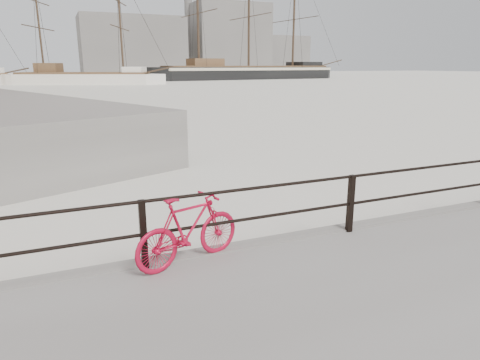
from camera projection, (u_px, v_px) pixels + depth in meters
name	position (u px, v px, depth m)	size (l,w,h in m)	color
ground	(342.00, 247.00, 7.61)	(400.00, 400.00, 0.00)	white
guardrail	(350.00, 204.00, 7.25)	(28.00, 0.10, 1.00)	black
bicycle	(189.00, 230.00, 6.07)	(1.70, 0.25, 1.03)	#B70C2B
barque_black	(249.00, 79.00, 99.11)	(54.97, 17.99, 31.46)	black
schooner_mid	(85.00, 84.00, 73.01)	(29.39, 12.43, 21.10)	white
industrial_west	(132.00, 46.00, 137.23)	(32.00, 18.00, 18.00)	gray
industrial_mid	(228.00, 40.00, 154.13)	(26.00, 20.00, 24.00)	gray
industrial_east	(278.00, 55.00, 168.57)	(20.00, 16.00, 14.00)	gray
smokestack	(188.00, 10.00, 151.06)	(2.80, 2.80, 44.00)	gray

